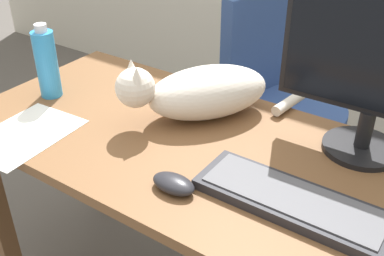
{
  "coord_description": "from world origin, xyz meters",
  "views": [
    {
      "loc": [
        0.52,
        -0.87,
        1.41
      ],
      "look_at": [
        -0.07,
        -0.02,
        0.78
      ],
      "focal_mm": 43.64,
      "sensor_mm": 36.0,
      "label": 1
    }
  ],
  "objects_px": {
    "computer_mouse": "(172,183)",
    "spray_bottle": "(47,63)",
    "keyboard": "(293,201)",
    "cat": "(201,92)",
    "office_chair": "(277,130)",
    "monitor": "(378,71)"
  },
  "relations": [
    {
      "from": "computer_mouse",
      "to": "monitor",
      "type": "bearing_deg",
      "value": 52.51
    },
    {
      "from": "keyboard",
      "to": "cat",
      "type": "xyz_separation_m",
      "value": [
        -0.39,
        0.22,
        0.07
      ]
    },
    {
      "from": "monitor",
      "to": "cat",
      "type": "height_order",
      "value": "monitor"
    },
    {
      "from": "keyboard",
      "to": "computer_mouse",
      "type": "xyz_separation_m",
      "value": [
        -0.26,
        -0.1,
        0.0
      ]
    },
    {
      "from": "office_chair",
      "to": "spray_bottle",
      "type": "distance_m",
      "value": 0.94
    },
    {
      "from": "office_chair",
      "to": "computer_mouse",
      "type": "height_order",
      "value": "office_chair"
    },
    {
      "from": "office_chair",
      "to": "cat",
      "type": "xyz_separation_m",
      "value": [
        -0.03,
        -0.53,
        0.39
      ]
    },
    {
      "from": "office_chair",
      "to": "spray_bottle",
      "type": "xyz_separation_m",
      "value": [
        -0.49,
        -0.69,
        0.42
      ]
    },
    {
      "from": "keyboard",
      "to": "computer_mouse",
      "type": "distance_m",
      "value": 0.28
    },
    {
      "from": "cat",
      "to": "office_chair",
      "type": "bearing_deg",
      "value": 87.16
    },
    {
      "from": "monitor",
      "to": "keyboard",
      "type": "height_order",
      "value": "monitor"
    },
    {
      "from": "computer_mouse",
      "to": "spray_bottle",
      "type": "distance_m",
      "value": 0.63
    },
    {
      "from": "office_chair",
      "to": "spray_bottle",
      "type": "relative_size",
      "value": 4.04
    },
    {
      "from": "computer_mouse",
      "to": "spray_bottle",
      "type": "relative_size",
      "value": 0.47
    },
    {
      "from": "computer_mouse",
      "to": "spray_bottle",
      "type": "bearing_deg",
      "value": 164.45
    },
    {
      "from": "monitor",
      "to": "keyboard",
      "type": "xyz_separation_m",
      "value": [
        -0.06,
        -0.3,
        -0.21
      ]
    },
    {
      "from": "cat",
      "to": "keyboard",
      "type": "bearing_deg",
      "value": -29.44
    },
    {
      "from": "computer_mouse",
      "to": "office_chair",
      "type": "bearing_deg",
      "value": 97.19
    },
    {
      "from": "computer_mouse",
      "to": "spray_bottle",
      "type": "height_order",
      "value": "spray_bottle"
    },
    {
      "from": "monitor",
      "to": "computer_mouse",
      "type": "relative_size",
      "value": 4.37
    },
    {
      "from": "cat",
      "to": "computer_mouse",
      "type": "xyz_separation_m",
      "value": [
        0.13,
        -0.32,
        -0.06
      ]
    },
    {
      "from": "office_chair",
      "to": "keyboard",
      "type": "relative_size",
      "value": 2.16
    }
  ]
}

